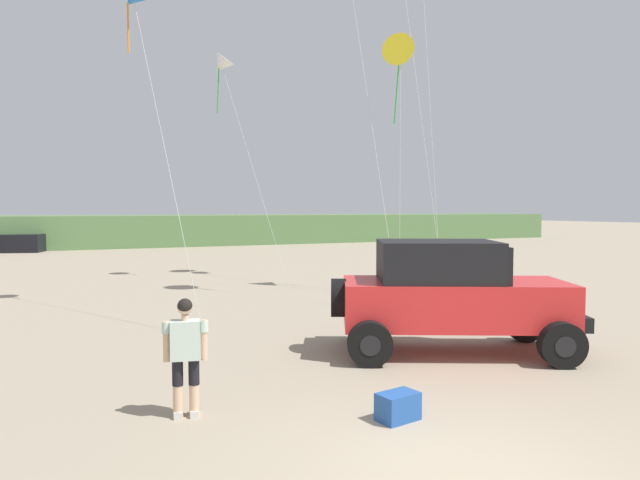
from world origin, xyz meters
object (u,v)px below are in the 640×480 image
Objects in this scene: jeep at (451,294)px; distant_sedan at (9,243)px; cooler_box at (398,406)px; kite_white_parafoil at (401,54)px; kite_red_delta at (222,65)px; person_watching at (186,351)px.

distant_sedan is at bearing 106.86° from jeep.
kite_white_parafoil is at bearing 46.94° from cooler_box.
jeep is 35.49m from distant_sedan.
distant_sedan reaches higher than cooler_box.
cooler_box is at bearing -62.07° from distant_sedan.
kite_white_parafoil reaches higher than distant_sedan.
kite_red_delta is (1.88, 16.18, 8.50)m from cooler_box.
jeep is at bearing 31.83° from cooler_box.
person_watching is at bearing -135.63° from kite_white_parafoil.
kite_white_parafoil reaches higher than cooler_box.
person_watching is at bearing 142.93° from cooler_box.
person_watching is 35.63m from distant_sedan.
cooler_box is 0.06× the size of kite_red_delta.
kite_white_parafoil is at bearing 44.37° from person_watching.
kite_white_parafoil is (9.28, 9.07, 7.32)m from person_watching.
person_watching is 0.19× the size of kite_white_parafoil.
kite_red_delta is at bearing -49.11° from distant_sedan.
jeep is at bearing -115.75° from kite_white_parafoil.
person_watching is 0.18× the size of kite_red_delta.
kite_red_delta reaches higher than jeep.
kite_red_delta is (-4.78, 5.79, 0.43)m from kite_white_parafoil.
kite_red_delta is at bearing 94.45° from jeep.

